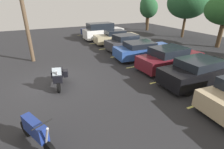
{
  "coord_description": "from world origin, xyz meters",
  "views": [
    {
      "loc": [
        9.29,
        -0.71,
        4.42
      ],
      "look_at": [
        2.41,
        2.56,
        1.05
      ],
      "focal_mm": 27.03,
      "sensor_mm": 36.0,
      "label": 1
    }
  ],
  "objects_px": {
    "car_champagne": "(116,37)",
    "car_maroon": "(170,58)",
    "motorcycle_second": "(36,132)",
    "car_blue": "(143,50)",
    "motorcycle_touring": "(59,76)",
    "car_charcoal": "(127,42)",
    "car_white": "(103,31)",
    "car_black": "(199,71)",
    "car_navy": "(99,30)"
  },
  "relations": [
    {
      "from": "car_white",
      "to": "car_blue",
      "type": "distance_m",
      "value": 8.33
    },
    {
      "from": "car_navy",
      "to": "car_charcoal",
      "type": "distance_m",
      "value": 7.87
    },
    {
      "from": "motorcycle_second",
      "to": "car_blue",
      "type": "bearing_deg",
      "value": 126.29
    },
    {
      "from": "car_charcoal",
      "to": "car_champagne",
      "type": "bearing_deg",
      "value": 176.97
    },
    {
      "from": "motorcycle_touring",
      "to": "car_charcoal",
      "type": "bearing_deg",
      "value": 124.84
    },
    {
      "from": "motorcycle_second",
      "to": "car_black",
      "type": "distance_m",
      "value": 8.67
    },
    {
      "from": "car_charcoal",
      "to": "car_maroon",
      "type": "bearing_deg",
      "value": 1.55
    },
    {
      "from": "car_maroon",
      "to": "car_black",
      "type": "distance_m",
      "value": 2.51
    },
    {
      "from": "motorcycle_second",
      "to": "car_champagne",
      "type": "bearing_deg",
      "value": 143.44
    },
    {
      "from": "car_navy",
      "to": "car_blue",
      "type": "bearing_deg",
      "value": -1.95
    },
    {
      "from": "car_charcoal",
      "to": "car_maroon",
      "type": "relative_size",
      "value": 0.91
    },
    {
      "from": "car_maroon",
      "to": "motorcycle_second",
      "type": "bearing_deg",
      "value": -68.0
    },
    {
      "from": "car_white",
      "to": "car_champagne",
      "type": "xyz_separation_m",
      "value": [
        2.72,
        0.45,
        -0.25
      ]
    },
    {
      "from": "car_champagne",
      "to": "motorcycle_touring",
      "type": "bearing_deg",
      "value": -43.48
    },
    {
      "from": "motorcycle_second",
      "to": "car_white",
      "type": "distance_m",
      "value": 16.73
    },
    {
      "from": "car_navy",
      "to": "car_charcoal",
      "type": "bearing_deg",
      "value": -1.42
    },
    {
      "from": "car_white",
      "to": "car_charcoal",
      "type": "relative_size",
      "value": 1.1
    },
    {
      "from": "car_maroon",
      "to": "car_champagne",
      "type": "bearing_deg",
      "value": -179.97
    },
    {
      "from": "motorcycle_second",
      "to": "car_navy",
      "type": "distance_m",
      "value": 19.07
    },
    {
      "from": "car_charcoal",
      "to": "car_blue",
      "type": "relative_size",
      "value": 0.88
    },
    {
      "from": "car_white",
      "to": "car_black",
      "type": "relative_size",
      "value": 0.98
    },
    {
      "from": "car_navy",
      "to": "car_white",
      "type": "height_order",
      "value": "car_white"
    },
    {
      "from": "car_blue",
      "to": "car_champagne",
      "type": "bearing_deg",
      "value": 176.78
    },
    {
      "from": "car_white",
      "to": "car_maroon",
      "type": "distance_m",
      "value": 11.0
    },
    {
      "from": "car_navy",
      "to": "car_maroon",
      "type": "distance_m",
      "value": 13.39
    },
    {
      "from": "car_champagne",
      "to": "car_charcoal",
      "type": "relative_size",
      "value": 1.11
    },
    {
      "from": "motorcycle_touring",
      "to": "car_blue",
      "type": "distance_m",
      "value": 7.37
    },
    {
      "from": "motorcycle_second",
      "to": "car_maroon",
      "type": "distance_m",
      "value": 9.44
    },
    {
      "from": "car_white",
      "to": "car_maroon",
      "type": "bearing_deg",
      "value": 2.35
    },
    {
      "from": "car_champagne",
      "to": "car_charcoal",
      "type": "height_order",
      "value": "car_champagne"
    },
    {
      "from": "motorcycle_second",
      "to": "car_charcoal",
      "type": "bearing_deg",
      "value": 136.47
    },
    {
      "from": "car_black",
      "to": "car_navy",
      "type": "bearing_deg",
      "value": 179.33
    },
    {
      "from": "car_white",
      "to": "car_black",
      "type": "height_order",
      "value": "car_white"
    },
    {
      "from": "car_champagne",
      "to": "car_black",
      "type": "relative_size",
      "value": 0.99
    },
    {
      "from": "motorcycle_second",
      "to": "motorcycle_touring",
      "type": "bearing_deg",
      "value": 161.08
    },
    {
      "from": "motorcycle_second",
      "to": "car_maroon",
      "type": "relative_size",
      "value": 0.42
    },
    {
      "from": "car_champagne",
      "to": "car_blue",
      "type": "height_order",
      "value": "car_champagne"
    },
    {
      "from": "car_champagne",
      "to": "car_maroon",
      "type": "distance_m",
      "value": 8.26
    },
    {
      "from": "car_maroon",
      "to": "car_black",
      "type": "height_order",
      "value": "car_maroon"
    },
    {
      "from": "motorcycle_touring",
      "to": "motorcycle_second",
      "type": "xyz_separation_m",
      "value": [
        4.03,
        -1.38,
        -0.01
      ]
    },
    {
      "from": "car_navy",
      "to": "car_white",
      "type": "xyz_separation_m",
      "value": [
        2.4,
        -0.5,
        0.24
      ]
    },
    {
      "from": "motorcycle_touring",
      "to": "motorcycle_second",
      "type": "relative_size",
      "value": 1.02
    },
    {
      "from": "car_blue",
      "to": "motorcycle_second",
      "type": "bearing_deg",
      "value": -53.71
    },
    {
      "from": "car_champagne",
      "to": "car_maroon",
      "type": "height_order",
      "value": "car_maroon"
    },
    {
      "from": "motorcycle_touring",
      "to": "car_maroon",
      "type": "relative_size",
      "value": 0.43
    },
    {
      "from": "car_champagne",
      "to": "motorcycle_second",
      "type": "bearing_deg",
      "value": -36.56
    },
    {
      "from": "motorcycle_touring",
      "to": "car_navy",
      "type": "xyz_separation_m",
      "value": [
        -12.89,
        7.41,
        0.09
      ]
    },
    {
      "from": "car_charcoal",
      "to": "car_white",
      "type": "bearing_deg",
      "value": -176.84
    },
    {
      "from": "car_blue",
      "to": "car_maroon",
      "type": "height_order",
      "value": "car_maroon"
    },
    {
      "from": "car_maroon",
      "to": "car_black",
      "type": "relative_size",
      "value": 0.98
    }
  ]
}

